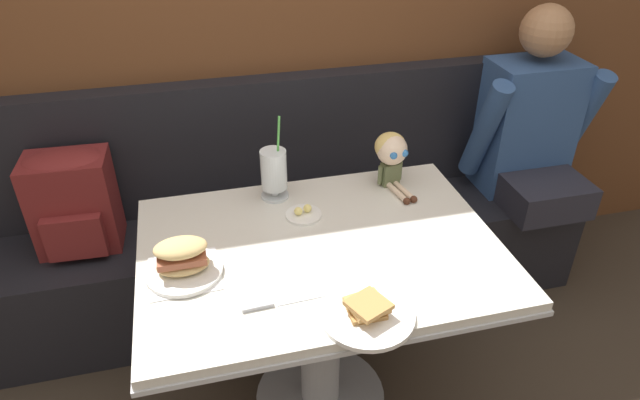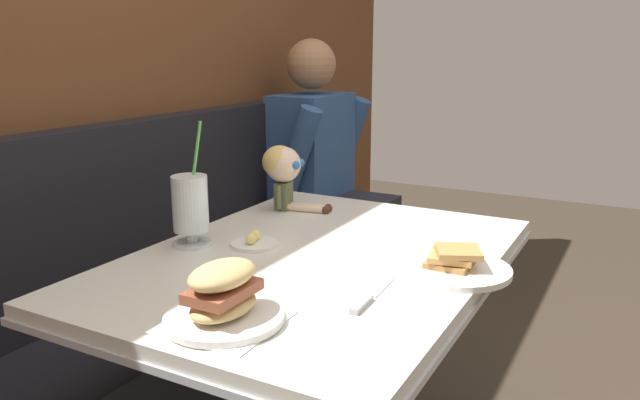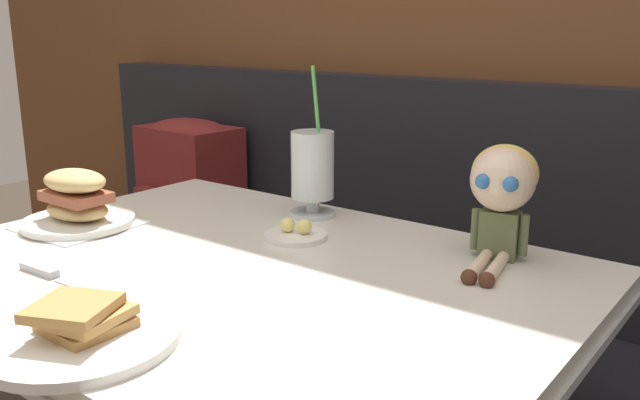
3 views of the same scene
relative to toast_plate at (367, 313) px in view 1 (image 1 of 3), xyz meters
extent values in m
cube|color=brown|center=(-0.04, 1.20, 0.44)|extent=(4.40, 0.08, 2.40)
cube|color=black|center=(-0.04, 0.92, -0.53)|extent=(2.60, 0.48, 0.45)
cube|color=black|center=(-0.04, 1.11, -0.03)|extent=(2.60, 0.10, 0.55)
cube|color=silver|center=(-0.04, 0.33, -0.03)|extent=(1.10, 0.80, 0.03)
cube|color=#B7BABF|center=(-0.04, 0.33, -0.05)|extent=(1.11, 0.81, 0.02)
cylinder|color=#A5A8AD|center=(-0.04, 0.33, -0.39)|extent=(0.14, 0.14, 0.65)
cylinder|color=gray|center=(-0.04, 0.33, -0.74)|extent=(0.48, 0.48, 0.04)
cylinder|color=white|center=(0.00, 0.00, -0.01)|extent=(0.25, 0.25, 0.01)
cube|color=#B78447|center=(0.00, 0.01, 0.01)|extent=(0.10, 0.10, 0.01)
cube|color=tan|center=(0.00, 0.01, 0.02)|extent=(0.11, 0.11, 0.01)
cube|color=#B78447|center=(0.00, -0.01, 0.04)|extent=(0.13, 0.13, 0.01)
cylinder|color=silver|center=(-0.13, 0.64, -0.01)|extent=(0.10, 0.10, 0.01)
cylinder|color=silver|center=(-0.13, 0.64, 0.01)|extent=(0.03, 0.03, 0.03)
cylinder|color=silver|center=(-0.13, 0.64, 0.09)|extent=(0.09, 0.09, 0.14)
cylinder|color=#E0DB6B|center=(-0.13, 0.64, 0.09)|extent=(0.08, 0.08, 0.12)
cylinder|color=#51B74C|center=(-0.11, 0.63, 0.19)|extent=(0.02, 0.05, 0.22)
cube|color=white|center=(-0.46, 0.29, -0.01)|extent=(0.21, 0.21, 0.00)
cylinder|color=white|center=(-0.46, 0.29, -0.01)|extent=(0.22, 0.22, 0.01)
ellipsoid|color=tan|center=(-0.46, 0.29, 0.02)|extent=(0.15, 0.10, 0.04)
cube|color=#995138|center=(-0.46, 0.29, 0.05)|extent=(0.14, 0.09, 0.02)
ellipsoid|color=tan|center=(-0.46, 0.29, 0.08)|extent=(0.15, 0.10, 0.04)
cylinder|color=white|center=(-0.06, 0.50, -0.01)|extent=(0.12, 0.12, 0.01)
sphere|color=#F4E07A|center=(-0.08, 0.50, 0.01)|extent=(0.03, 0.03, 0.03)
sphere|color=#F4E07A|center=(-0.04, 0.51, 0.01)|extent=(0.03, 0.03, 0.03)
cube|color=silver|center=(-0.15, 0.11, -0.01)|extent=(0.14, 0.03, 0.00)
cube|color=#B2B5BA|center=(-0.27, 0.10, -0.01)|extent=(0.09, 0.02, 0.01)
cube|color=#5B6642|center=(0.29, 0.63, 0.03)|extent=(0.07, 0.05, 0.08)
sphere|color=beige|center=(0.29, 0.63, 0.12)|extent=(0.11, 0.11, 0.11)
ellipsoid|color=#D8B766|center=(0.29, 0.64, 0.13)|extent=(0.13, 0.12, 0.10)
sphere|color=#2D6BB2|center=(0.28, 0.57, 0.13)|extent=(0.03, 0.03, 0.03)
sphere|color=#2D6BB2|center=(0.32, 0.58, 0.13)|extent=(0.03, 0.03, 0.03)
cylinder|color=beige|center=(0.29, 0.55, -0.01)|extent=(0.04, 0.12, 0.02)
cylinder|color=beige|center=(0.32, 0.55, -0.01)|extent=(0.04, 0.12, 0.02)
sphere|color=#4C2819|center=(0.30, 0.49, -0.01)|extent=(0.03, 0.03, 0.03)
sphere|color=#4C2819|center=(0.33, 0.49, -0.01)|extent=(0.03, 0.03, 0.03)
cylinder|color=#5B6642|center=(0.25, 0.62, 0.03)|extent=(0.02, 0.02, 0.07)
cylinder|color=#5B6642|center=(0.33, 0.63, 0.03)|extent=(0.02, 0.02, 0.07)
cube|color=maroon|center=(-0.85, 0.94, -0.12)|extent=(0.31, 0.21, 0.38)
cube|color=maroon|center=(-0.85, 0.82, -0.19)|extent=(0.21, 0.06, 0.17)
ellipsoid|color=maroon|center=(-0.85, 0.94, 0.06)|extent=(0.29, 0.20, 0.07)
cube|color=#2D4C7F|center=(1.04, 0.95, -0.02)|extent=(0.38, 0.24, 0.58)
sphere|color=#9E704C|center=(1.04, 0.95, 0.40)|extent=(0.21, 0.21, 0.21)
cube|color=#23232D|center=(1.04, 0.77, -0.24)|extent=(0.34, 0.36, 0.14)
cylinder|color=#2D4C7F|center=(0.81, 0.90, 0.01)|extent=(0.09, 0.25, 0.48)
cylinder|color=#2D4C7F|center=(1.27, 0.90, 0.01)|extent=(0.09, 0.25, 0.48)
camera|label=1|loc=(-0.38, -1.01, 1.03)|focal=31.41mm
camera|label=2|loc=(-1.29, -0.36, 0.48)|focal=34.90mm
camera|label=3|loc=(0.71, -0.43, 0.37)|focal=37.45mm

